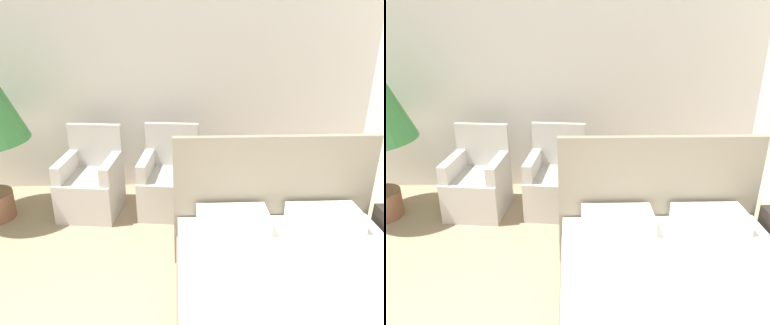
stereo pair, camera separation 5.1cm
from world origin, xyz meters
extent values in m
cube|color=silver|center=(0.00, 3.85, 1.45)|extent=(10.00, 0.06, 2.90)
cube|color=white|center=(0.90, 1.24, 0.37)|extent=(1.57, 1.89, 0.19)
cube|color=gray|center=(0.90, 2.24, 0.57)|extent=(1.64, 0.06, 1.15)
cube|color=white|center=(0.54, 2.01, 0.54)|extent=(0.55, 0.31, 0.14)
cube|color=white|center=(1.26, 2.01, 0.54)|extent=(0.55, 0.31, 0.14)
cube|color=#B7B2A8|center=(-0.82, 3.16, 0.21)|extent=(0.65, 0.69, 0.43)
cube|color=#B7B2A8|center=(-0.78, 3.44, 0.67)|extent=(0.59, 0.13, 0.48)
cube|color=#B7B2A8|center=(-1.06, 3.19, 0.52)|extent=(0.16, 0.57, 0.19)
cube|color=#B7B2A8|center=(-0.57, 3.13, 0.52)|extent=(0.16, 0.57, 0.19)
cube|color=#B7B2A8|center=(0.02, 3.16, 0.21)|extent=(0.66, 0.69, 0.43)
cube|color=#B7B2A8|center=(0.06, 3.44, 0.67)|extent=(0.59, 0.13, 0.48)
cube|color=#B7B2A8|center=(-0.22, 3.19, 0.52)|extent=(0.17, 0.57, 0.19)
cube|color=#B7B2A8|center=(0.27, 3.13, 0.52)|extent=(0.17, 0.57, 0.19)
camera|label=1|loc=(0.12, -0.49, 2.05)|focal=35.00mm
camera|label=2|loc=(0.17, -0.49, 2.05)|focal=35.00mm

